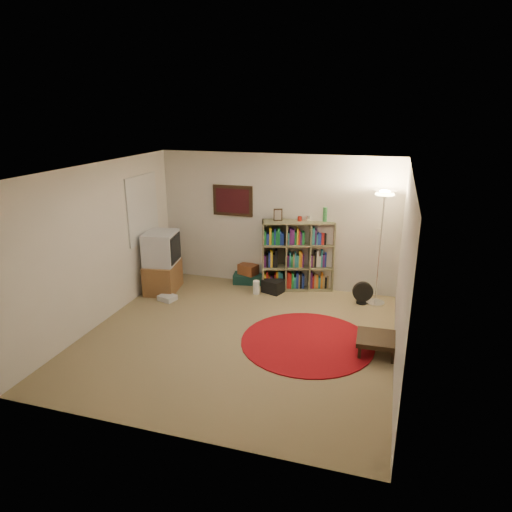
{
  "coord_description": "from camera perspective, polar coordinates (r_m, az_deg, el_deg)",
  "views": [
    {
      "loc": [
        2.02,
        -5.79,
        3.29
      ],
      "look_at": [
        0.1,
        0.6,
        1.1
      ],
      "focal_mm": 32.0,
      "sensor_mm": 36.0,
      "label": 1
    }
  ],
  "objects": [
    {
      "name": "red_rug",
      "position": [
        6.84,
        6.41,
        -10.62
      ],
      "size": [
        1.94,
        1.94,
        0.02
      ],
      "color": "maroon",
      "rests_on": "ground"
    },
    {
      "name": "duffel_bag",
      "position": [
        8.49,
        2.17,
        -3.76
      ],
      "size": [
        0.43,
        0.4,
        0.24
      ],
      "rotation": [
        0.0,
        0.0,
        -0.34
      ],
      "color": "black",
      "rests_on": "ground"
    },
    {
      "name": "room",
      "position": [
        6.52,
        -2.69,
        0.01
      ],
      "size": [
        4.54,
        4.54,
        2.54
      ],
      "color": "olive",
      "rests_on": "ground"
    },
    {
      "name": "paper_towel",
      "position": [
        8.4,
        0.04,
        -3.94
      ],
      "size": [
        0.16,
        0.16,
        0.25
      ],
      "rotation": [
        0.0,
        0.0,
        0.34
      ],
      "color": "white",
      "rests_on": "ground"
    },
    {
      "name": "tv_stand",
      "position": [
        8.6,
        -11.64,
        -0.84
      ],
      "size": [
        0.66,
        0.85,
        1.13
      ],
      "rotation": [
        0.0,
        0.0,
        0.16
      ],
      "color": "brown",
      "rests_on": "ground"
    },
    {
      "name": "dvd_box",
      "position": [
        8.32,
        -11.02,
        -5.14
      ],
      "size": [
        0.34,
        0.3,
        0.09
      ],
      "rotation": [
        0.0,
        0.0,
        -0.27
      ],
      "color": "silver",
      "rests_on": "ground"
    },
    {
      "name": "bookshelf",
      "position": [
        8.53,
        5.07,
        -0.04
      ],
      "size": [
        1.37,
        0.75,
        1.58
      ],
      "rotation": [
        0.0,
        0.0,
        0.3
      ],
      "color": "#6B6747",
      "rests_on": "ground"
    },
    {
      "name": "side_table",
      "position": [
        6.66,
        14.88,
        -10.05
      ],
      "size": [
        0.57,
        0.57,
        0.25
      ],
      "rotation": [
        0.0,
        0.0,
        0.04
      ],
      "color": "black",
      "rests_on": "ground"
    },
    {
      "name": "floor_fan",
      "position": [
        8.18,
        13.18,
        -4.51
      ],
      "size": [
        0.36,
        0.23,
        0.41
      ],
      "rotation": [
        0.0,
        0.0,
        0.28
      ],
      "color": "black",
      "rests_on": "ground"
    },
    {
      "name": "wicker_basket",
      "position": [
        8.85,
        -0.99,
        -1.67
      ],
      "size": [
        0.41,
        0.35,
        0.2
      ],
      "rotation": [
        0.0,
        0.0,
        -0.35
      ],
      "color": "brown",
      "rests_on": "suitcase"
    },
    {
      "name": "suitcase",
      "position": [
        8.96,
        -0.89,
        -2.74
      ],
      "size": [
        0.64,
        0.47,
        0.19
      ],
      "rotation": [
        0.0,
        0.0,
        0.17
      ],
      "color": "#13352D",
      "rests_on": "ground"
    },
    {
      "name": "floor_lamp",
      "position": [
        7.81,
        15.63,
        5.49
      ],
      "size": [
        0.41,
        0.41,
        2.01
      ],
      "rotation": [
        0.0,
        0.0,
        -0.06
      ],
      "color": "white",
      "rests_on": "ground"
    }
  ]
}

